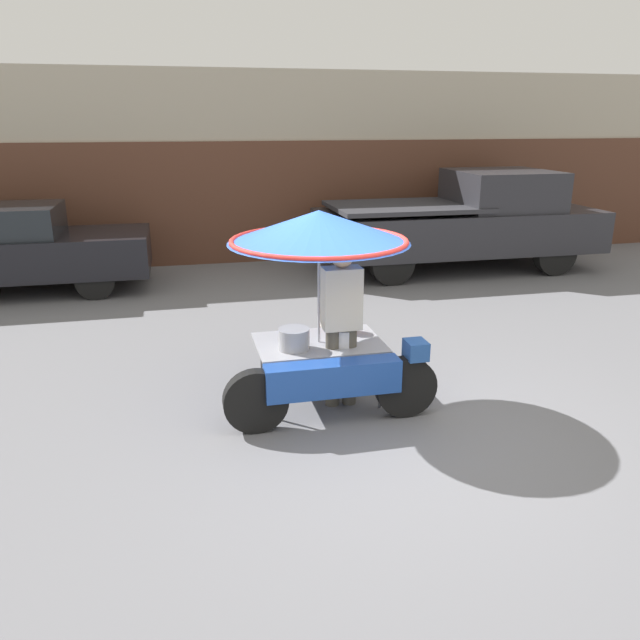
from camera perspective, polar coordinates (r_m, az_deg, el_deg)
name	(u,v)px	position (r m, az deg, el deg)	size (l,w,h in m)	color
ground_plane	(384,433)	(5.98, 5.91, -10.24)	(36.00, 36.00, 0.00)	slate
shopfront_building	(257,166)	(13.80, -5.77, 13.86)	(28.00, 2.06, 3.74)	#B2A893
vendor_motorcycle_cart	(321,260)	(6.10, 0.10, 5.54)	(2.09, 1.80, 1.98)	black
vendor_person	(341,317)	(6.18, 1.98, 0.24)	(0.38, 0.22, 1.67)	#4C473D
parked_car	(5,249)	(11.67, -26.87, 5.85)	(4.54, 1.71, 1.47)	black
pickup_truck	(465,222)	(12.45, 13.10, 8.74)	(5.37, 1.99, 1.88)	black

